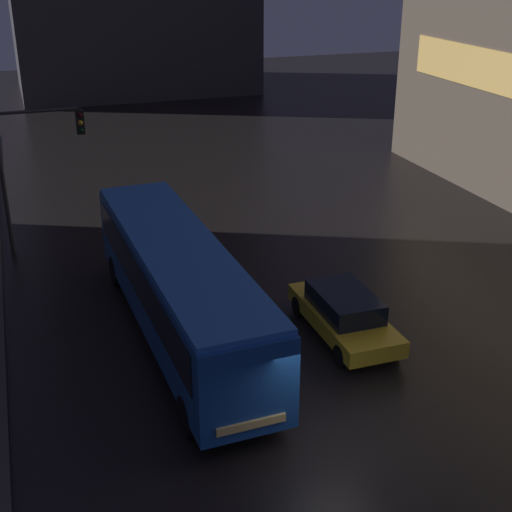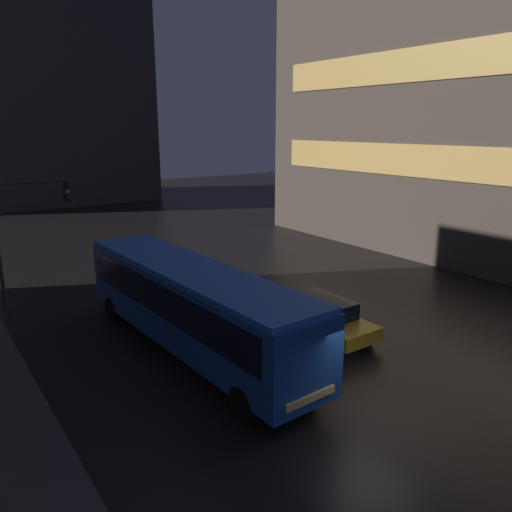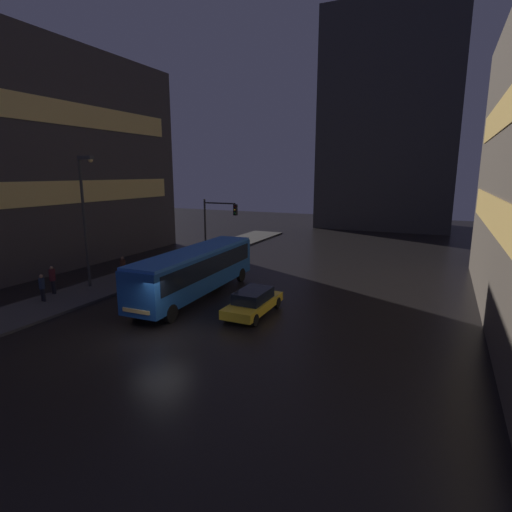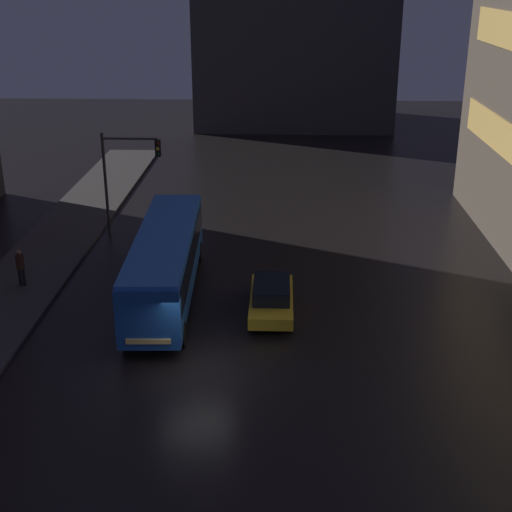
# 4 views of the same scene
# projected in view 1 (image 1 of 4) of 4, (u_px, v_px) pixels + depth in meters

# --- Properties ---
(ground_plane) EXTENTS (120.00, 120.00, 0.00)m
(ground_plane) POSITION_uv_depth(u_px,v_px,m) (329.00, 452.00, 16.48)
(ground_plane) COLOR black
(bus_near) EXTENTS (2.85, 11.77, 3.07)m
(bus_near) POSITION_uv_depth(u_px,v_px,m) (179.00, 281.00, 20.49)
(bus_near) COLOR #194793
(bus_near) RESTS_ON ground
(car_taxi) EXTENTS (1.85, 4.53, 1.41)m
(car_taxi) POSITION_uv_depth(u_px,v_px,m) (344.00, 313.00, 21.17)
(car_taxi) COLOR gold
(car_taxi) RESTS_ON ground
(traffic_light_main) EXTENTS (3.19, 0.35, 5.62)m
(traffic_light_main) POSITION_uv_depth(u_px,v_px,m) (32.00, 153.00, 25.95)
(traffic_light_main) COLOR #2D2D2D
(traffic_light_main) RESTS_ON ground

